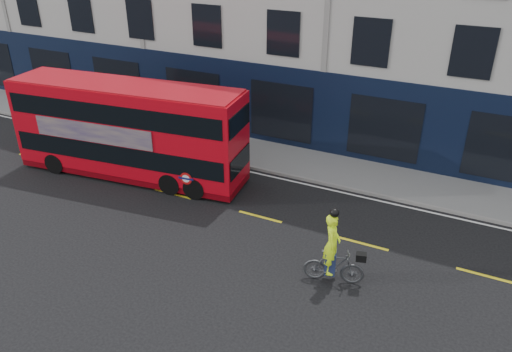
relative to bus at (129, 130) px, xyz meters
The scene contains 7 objects.
ground 7.24m from the bus, 18.86° to the right, with size 120.00×120.00×0.00m, color black.
pavement 8.08m from the bus, 33.03° to the left, with size 60.00×3.00×0.12m, color slate.
kerb 7.40m from the bus, 22.84° to the left, with size 60.00×0.12×0.13m, color gray.
road_edge_line 7.31m from the bus, 20.58° to the left, with size 58.00×0.10×0.01m, color silver.
lane_dashes 6.92m from the bus, ahead, with size 58.00×0.12×0.01m, color yellow, non-canonical shape.
bus is the anchor object (origin of this frame).
cyclist 10.74m from the bus, 17.15° to the right, with size 1.96×1.00×2.64m.
Camera 1 is at (6.98, -13.06, 10.16)m, focal length 35.00 mm.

